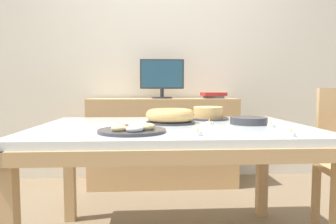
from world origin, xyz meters
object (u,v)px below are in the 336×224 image
book_stack (213,95)px  tealight_right_edge (150,117)px  cake_chocolate_round (208,114)px  computer_monitor (162,79)px  pastry_platter (132,129)px  tealight_centre (271,125)px  tealight_left_edge (198,133)px  tealight_near_front (209,123)px  cake_golden_bundt (170,116)px  plate_stack (249,121)px  tealight_near_cakes (291,134)px

book_stack → tealight_right_edge: book_stack is taller
cake_chocolate_round → computer_monitor: bearing=106.0°
pastry_platter → tealight_centre: size_ratio=7.93×
tealight_left_edge → cake_chocolate_round: bearing=75.4°
tealight_near_front → tealight_centre: (0.30, -0.14, 0.00)m
tealight_near_front → tealight_right_edge: 0.51m
computer_monitor → tealight_right_edge: computer_monitor is taller
cake_golden_bundt → book_stack: bearing=66.5°
pastry_platter → cake_golden_bundt: bearing=60.9°
cake_chocolate_round → tealight_near_front: cake_chocolate_round is taller
plate_stack → tealight_centre: plate_stack is taller
computer_monitor → book_stack: size_ratio=1.74×
cake_chocolate_round → tealight_centre: 0.50m
cake_chocolate_round → tealight_near_cakes: bearing=-73.7°
book_stack → tealight_left_edge: (-0.42, -1.63, -0.13)m
book_stack → cake_golden_bundt: bearing=-113.5°
pastry_platter → tealight_centre: 0.74m
plate_stack → tealight_right_edge: bearing=146.0°
computer_monitor → tealight_near_cakes: bearing=-73.9°
book_stack → pastry_platter: 1.68m
plate_stack → tealight_right_edge: 0.69m
pastry_platter → plate_stack: bearing=24.0°
tealight_left_edge → computer_monitor: bearing=93.2°
tealight_left_edge → tealight_right_edge: (-0.21, 0.79, 0.00)m
cake_golden_bundt → cake_chocolate_round: bearing=38.9°
plate_stack → tealight_centre: 0.16m
tealight_right_edge → tealight_centre: bearing=-39.2°
cake_golden_bundt → tealight_near_front: size_ratio=7.31×
cake_chocolate_round → tealight_right_edge: bearing=166.3°
cake_chocolate_round → plate_stack: (0.18, -0.29, -0.02)m
cake_chocolate_round → tealight_centre: cake_chocolate_round is taller
tealight_centre → tealight_right_edge: (-0.64, 0.52, 0.00)m
book_stack → pastry_platter: bearing=-114.9°
book_stack → cake_chocolate_round: bearing=-104.1°
tealight_left_edge → plate_stack: bearing=48.3°
cake_golden_bundt → plate_stack: cake_golden_bundt is taller
tealight_centre → tealight_right_edge: 0.83m
book_stack → plate_stack: size_ratio=1.16×
cake_chocolate_round → pastry_platter: (-0.47, -0.58, -0.02)m
book_stack → tealight_near_front: (-0.29, -1.23, -0.13)m
cake_golden_bundt → tealight_left_edge: 0.48m
tealight_centre → tealight_right_edge: same height
plate_stack → tealight_right_edge: (-0.57, 0.38, -0.01)m
cake_chocolate_round → tealight_left_edge: (-0.18, -0.69, -0.03)m
plate_stack → book_stack: bearing=87.3°
book_stack → cake_golden_bundt: (-0.50, -1.16, -0.10)m
tealight_near_front → tealight_near_cakes: 0.52m
pastry_platter → tealight_centre: pastry_platter is taller
computer_monitor → cake_chocolate_round: computer_monitor is taller
computer_monitor → cake_chocolate_round: 1.01m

